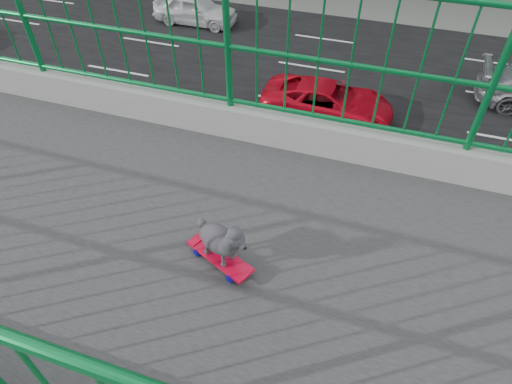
{
  "coord_description": "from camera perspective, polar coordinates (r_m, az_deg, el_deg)",
  "views": [
    {
      "loc": [
        1.72,
        3.28,
        9.44
      ],
      "look_at": [
        -0.59,
        2.51,
        7.11
      ],
      "focal_mm": 30.62,
      "sensor_mm": 36.0,
      "label": 1
    }
  ],
  "objects": [
    {
      "name": "road",
      "position": [
        17.79,
        5.0,
        11.63
      ],
      "size": [
        18.0,
        90.0,
        0.02
      ],
      "primitive_type": "cube",
      "color": "black",
      "rests_on": "ground"
    },
    {
      "name": "car_5",
      "position": [
        11.85,
        22.8,
        -8.2
      ],
      "size": [
        1.56,
        4.48,
        1.48
      ],
      "primitive_type": "imported",
      "color": "silver",
      "rests_on": "ground"
    },
    {
      "name": "skateboard",
      "position": [
        3.03,
        -4.73,
        -8.48
      ],
      "size": [
        0.34,
        0.53,
        0.07
      ],
      "rotation": [
        0.0,
        0.0,
        -0.42
      ],
      "color": "red",
      "rests_on": "footbridge"
    },
    {
      "name": "poodle",
      "position": [
        2.85,
        -4.65,
        -6.13
      ],
      "size": [
        0.28,
        0.4,
        0.36
      ],
      "rotation": [
        0.0,
        0.0,
        -0.42
      ],
      "color": "#2E2B30",
      "rests_on": "skateboard"
    },
    {
      "name": "car_2",
      "position": [
        16.73,
        9.31,
        11.61
      ],
      "size": [
        2.23,
        4.84,
        1.35
      ],
      "primitive_type": "imported",
      "rotation": [
        0.0,
        0.0,
        3.14
      ],
      "color": "red",
      "rests_on": "ground"
    },
    {
      "name": "footbridge",
      "position": [
        5.62,
        -27.93,
        -12.38
      ],
      "size": [
        3.0,
        24.0,
        7.0
      ],
      "color": "#2D2D2F",
      "rests_on": "ground"
    },
    {
      "name": "car_4",
      "position": [
        24.47,
        -7.96,
        22.59
      ],
      "size": [
        1.72,
        4.28,
        1.46
      ],
      "primitive_type": "imported",
      "rotation": [
        0.0,
        0.0,
        3.14
      ],
      "color": "silver",
      "rests_on": "ground"
    },
    {
      "name": "car_6",
      "position": [
        18.35,
        -25.74,
        10.82
      ],
      "size": [
        2.27,
        4.93,
        1.37
      ],
      "primitive_type": "imported",
      "color": "black",
      "rests_on": "ground"
    }
  ]
}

